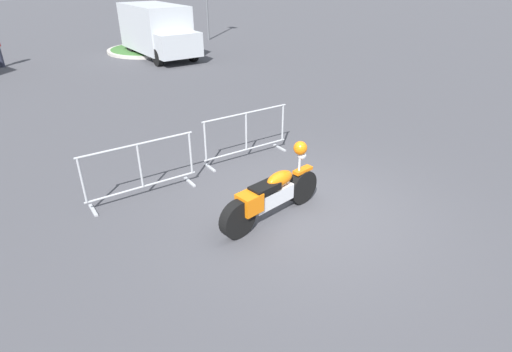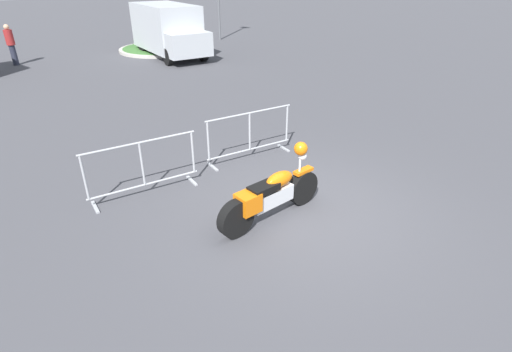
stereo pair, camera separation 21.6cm
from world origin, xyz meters
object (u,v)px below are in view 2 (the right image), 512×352
(motorcycle, at_px, (271,194))
(crowd_barrier_far, at_px, (250,135))
(crowd_barrier_near, at_px, (143,168))
(delivery_van, at_px, (168,29))
(pedestrian, at_px, (11,43))

(motorcycle, xyz_separation_m, crowd_barrier_far, (1.27, 2.13, 0.09))
(motorcycle, distance_m, crowd_barrier_near, 2.48)
(motorcycle, bearing_deg, crowd_barrier_near, 119.59)
(delivery_van, bearing_deg, motorcycle, -15.83)
(motorcycle, relative_size, crowd_barrier_near, 1.03)
(crowd_barrier_far, relative_size, pedestrian, 1.24)
(crowd_barrier_near, relative_size, crowd_barrier_far, 1.00)
(motorcycle, height_order, delivery_van, delivery_van)
(crowd_barrier_near, distance_m, pedestrian, 14.08)
(crowd_barrier_far, distance_m, pedestrian, 14.17)
(crowd_barrier_far, bearing_deg, pedestrian, 97.21)
(motorcycle, bearing_deg, delivery_van, 66.14)
(motorcycle, distance_m, crowd_barrier_far, 2.48)
(motorcycle, height_order, pedestrian, pedestrian)
(motorcycle, bearing_deg, crowd_barrier_far, 57.94)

